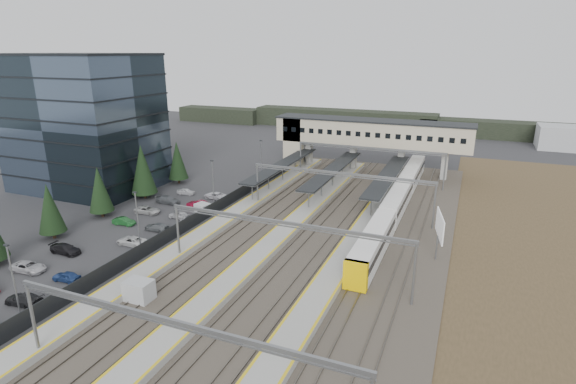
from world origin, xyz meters
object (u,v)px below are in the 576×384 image
at_px(relay_cabin_near, 139,291).
at_px(relay_cabin_far, 203,210).
at_px(train, 397,201).
at_px(billboard, 440,227).
at_px(office_building, 84,122).
at_px(footbridge, 358,135).

distance_m(relay_cabin_near, relay_cabin_far, 25.22).
distance_m(train, billboard, 15.01).
bearing_deg(office_building, train, 7.38).
xyz_separation_m(relay_cabin_near, footbridge, (7.80, 59.68, 6.78)).
xyz_separation_m(office_building, train, (56.00, 7.25, -10.32)).
height_order(office_building, relay_cabin_near, office_building).
height_order(office_building, relay_cabin_far, office_building).
bearing_deg(relay_cabin_near, office_building, 140.42).
bearing_deg(billboard, relay_cabin_near, -138.88).
xyz_separation_m(train, billboard, (7.33, -12.99, 1.64)).
distance_m(footbridge, train, 26.56).
bearing_deg(billboard, footbridge, 118.77).
distance_m(relay_cabin_near, billboard, 36.48).
bearing_deg(footbridge, relay_cabin_near, -97.44).
xyz_separation_m(office_building, relay_cabin_far, (28.21, -5.67, -11.21)).
height_order(relay_cabin_near, footbridge, footbridge).
distance_m(footbridge, billboard, 41.01).
bearing_deg(relay_cabin_far, billboard, -0.12).
bearing_deg(relay_cabin_far, footbridge, 66.51).
bearing_deg(relay_cabin_near, relay_cabin_far, 107.78).
bearing_deg(footbridge, train, -61.60).
xyz_separation_m(footbridge, billboard, (19.63, -35.74, -4.42)).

